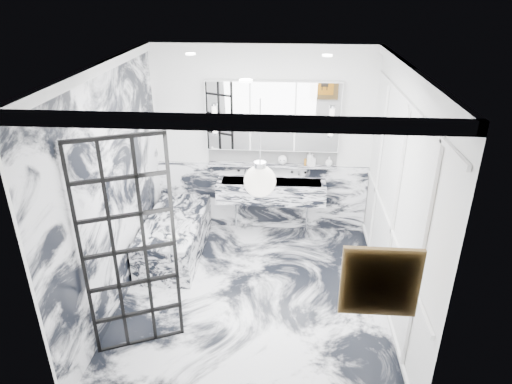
# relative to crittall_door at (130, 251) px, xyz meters

# --- Properties ---
(floor) EXTENTS (3.60, 3.60, 0.00)m
(floor) POSITION_rel_crittall_door_xyz_m (1.14, 0.88, -1.16)
(floor) COLOR white
(floor) RESTS_ON ground
(ceiling) EXTENTS (3.60, 3.60, 0.00)m
(ceiling) POSITION_rel_crittall_door_xyz_m (1.14, 0.88, 1.64)
(ceiling) COLOR white
(ceiling) RESTS_ON wall_back
(wall_back) EXTENTS (3.60, 0.00, 3.60)m
(wall_back) POSITION_rel_crittall_door_xyz_m (1.14, 2.68, 0.24)
(wall_back) COLOR white
(wall_back) RESTS_ON floor
(wall_front) EXTENTS (3.60, 0.00, 3.60)m
(wall_front) POSITION_rel_crittall_door_xyz_m (1.14, -0.92, 0.24)
(wall_front) COLOR white
(wall_front) RESTS_ON floor
(wall_left) EXTENTS (0.00, 3.60, 3.60)m
(wall_left) POSITION_rel_crittall_door_xyz_m (-0.46, 0.88, 0.24)
(wall_left) COLOR white
(wall_left) RESTS_ON floor
(wall_right) EXTENTS (0.00, 3.60, 3.60)m
(wall_right) POSITION_rel_crittall_door_xyz_m (2.74, 0.88, 0.24)
(wall_right) COLOR white
(wall_right) RESTS_ON floor
(marble_clad_back) EXTENTS (3.18, 0.05, 1.05)m
(marble_clad_back) POSITION_rel_crittall_door_xyz_m (1.14, 2.65, -0.64)
(marble_clad_back) COLOR white
(marble_clad_back) RESTS_ON floor
(marble_clad_left) EXTENTS (0.02, 3.56, 2.68)m
(marble_clad_left) POSITION_rel_crittall_door_xyz_m (-0.45, 0.88, 0.18)
(marble_clad_left) COLOR white
(marble_clad_left) RESTS_ON floor
(panel_molding) EXTENTS (0.03, 3.40, 2.30)m
(panel_molding) POSITION_rel_crittall_door_xyz_m (2.72, 0.88, 0.14)
(panel_molding) COLOR white
(panel_molding) RESTS_ON floor
(soap_bottle_a) EXTENTS (0.12, 0.12, 0.23)m
(soap_bottle_a) POSITION_rel_crittall_door_xyz_m (1.83, 2.59, 0.04)
(soap_bottle_a) COLOR #8C5919
(soap_bottle_a) RESTS_ON ledge
(soap_bottle_b) EXTENTS (0.11, 0.11, 0.18)m
(soap_bottle_b) POSITION_rel_crittall_door_xyz_m (1.87, 2.59, 0.02)
(soap_bottle_b) COLOR #4C4C51
(soap_bottle_b) RESTS_ON ledge
(soap_bottle_c) EXTENTS (0.14, 0.14, 0.14)m
(soap_bottle_c) POSITION_rel_crittall_door_xyz_m (2.12, 2.59, -0.00)
(soap_bottle_c) COLOR silver
(soap_bottle_c) RESTS_ON ledge
(face_pot) EXTENTS (0.14, 0.14, 0.14)m
(face_pot) POSITION_rel_crittall_door_xyz_m (1.44, 2.59, 0.00)
(face_pot) COLOR white
(face_pot) RESTS_ON ledge
(amber_bottle) EXTENTS (0.04, 0.04, 0.10)m
(amber_bottle) POSITION_rel_crittall_door_xyz_m (1.78, 2.59, -0.02)
(amber_bottle) COLOR #8C5919
(amber_bottle) RESTS_ON ledge
(flower_vase) EXTENTS (0.08, 0.08, 0.12)m
(flower_vase) POSITION_rel_crittall_door_xyz_m (0.17, 0.96, -0.55)
(flower_vase) COLOR silver
(flower_vase) RESTS_ON bathtub
(crittall_door) EXTENTS (0.82, 0.38, 2.33)m
(crittall_door) POSITION_rel_crittall_door_xyz_m (0.00, 0.00, 0.00)
(crittall_door) COLOR black
(crittall_door) RESTS_ON floor
(artwork) EXTENTS (0.48, 0.05, 0.48)m
(artwork) POSITION_rel_crittall_door_xyz_m (2.23, -0.88, 0.40)
(artwork) COLOR orange
(artwork) RESTS_ON wall_front
(pendant_light) EXTENTS (0.27, 0.27, 0.27)m
(pendant_light) POSITION_rel_crittall_door_xyz_m (1.30, -0.24, 0.89)
(pendant_light) COLOR white
(pendant_light) RESTS_ON ceiling
(trough_sink) EXTENTS (1.60, 0.45, 0.30)m
(trough_sink) POSITION_rel_crittall_door_xyz_m (1.29, 2.43, -0.43)
(trough_sink) COLOR silver
(trough_sink) RESTS_ON wall_back
(ledge) EXTENTS (1.90, 0.14, 0.04)m
(ledge) POSITION_rel_crittall_door_xyz_m (1.29, 2.60, -0.09)
(ledge) COLOR silver
(ledge) RESTS_ON wall_back
(subway_tile) EXTENTS (1.90, 0.03, 0.23)m
(subway_tile) POSITION_rel_crittall_door_xyz_m (1.29, 2.66, 0.04)
(subway_tile) COLOR white
(subway_tile) RESTS_ON wall_back
(mirror_cabinet) EXTENTS (1.90, 0.16, 1.00)m
(mirror_cabinet) POSITION_rel_crittall_door_xyz_m (1.29, 2.60, 0.66)
(mirror_cabinet) COLOR white
(mirror_cabinet) RESTS_ON wall_back
(sconce_left) EXTENTS (0.07, 0.07, 0.40)m
(sconce_left) POSITION_rel_crittall_door_xyz_m (0.47, 2.51, 0.62)
(sconce_left) COLOR white
(sconce_left) RESTS_ON mirror_cabinet
(sconce_right) EXTENTS (0.07, 0.07, 0.40)m
(sconce_right) POSITION_rel_crittall_door_xyz_m (2.11, 2.51, 0.62)
(sconce_right) COLOR white
(sconce_right) RESTS_ON mirror_cabinet
(bathtub) EXTENTS (0.75, 1.65, 0.55)m
(bathtub) POSITION_rel_crittall_door_xyz_m (-0.04, 1.77, -0.89)
(bathtub) COLOR silver
(bathtub) RESTS_ON floor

